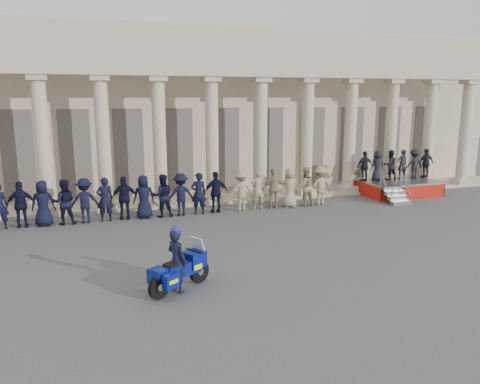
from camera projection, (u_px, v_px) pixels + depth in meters
name	position (u px, v px, depth m)	size (l,w,h in m)	color
ground	(235.00, 256.00, 16.03)	(90.00, 90.00, 0.00)	#434346
building	(164.00, 110.00, 28.87)	(40.00, 12.50, 9.00)	tan
officer_rank	(149.00, 197.00, 20.84)	(18.15, 0.74, 1.95)	black
reviewing_stand	(397.00, 170.00, 25.84)	(4.97, 3.91, 2.46)	gray
motorcycle	(180.00, 270.00, 13.08)	(1.93, 1.45, 1.39)	black
rider	(177.00, 259.00, 12.92)	(0.71, 0.79, 1.89)	black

